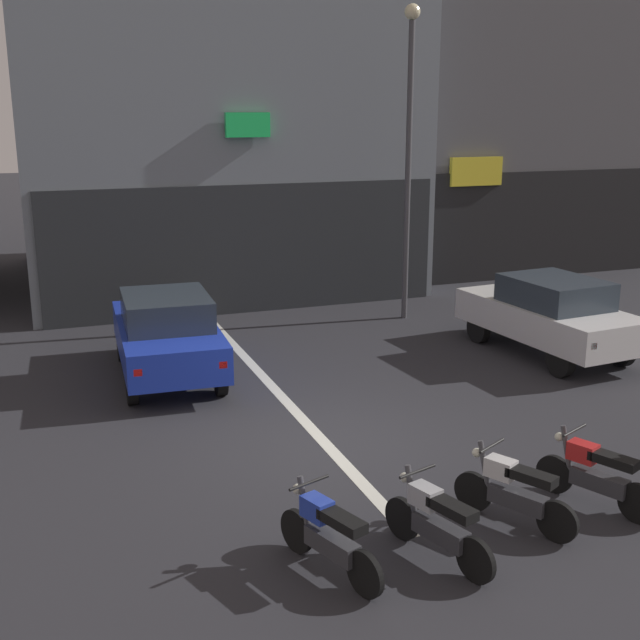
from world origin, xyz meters
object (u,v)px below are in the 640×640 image
motorcycle_red_row_right_mid (595,474)px  car_blue_crossing_near (167,333)px  motorcycle_blue_row_leftmost (328,535)px  car_white_parked_kerbside (550,313)px  street_lamp (409,135)px  motorcycle_white_row_centre (513,491)px  motorcycle_silver_row_left_mid (437,522)px

motorcycle_red_row_right_mid → car_blue_crossing_near: bearing=120.9°
motorcycle_blue_row_leftmost → motorcycle_red_row_right_mid: (3.74, 0.24, 0.00)m
motorcycle_red_row_right_mid → car_white_parked_kerbside: bearing=59.2°
street_lamp → motorcycle_red_row_right_mid: bearing=-101.8°
street_lamp → motorcycle_red_row_right_mid: 10.56m
car_blue_crossing_near → car_white_parked_kerbside: size_ratio=0.99×
car_white_parked_kerbside → motorcycle_red_row_right_mid: 6.78m
motorcycle_blue_row_leftmost → motorcycle_white_row_centre: (2.49, 0.19, 0.00)m
car_white_parked_kerbside → motorcycle_white_row_centre: (-4.71, -5.85, -0.43)m
car_white_parked_kerbside → motorcycle_white_row_centre: 7.53m
car_white_parked_kerbside → motorcycle_white_row_centre: size_ratio=2.80×
car_white_parked_kerbside → motorcycle_blue_row_leftmost: (-7.20, -6.04, -0.43)m
street_lamp → motorcycle_silver_row_left_mid: size_ratio=4.50×
street_lamp → motorcycle_red_row_right_mid: street_lamp is taller
car_white_parked_kerbside → motorcycle_silver_row_left_mid: 8.61m
car_white_parked_kerbside → motorcycle_silver_row_left_mid: car_white_parked_kerbside is taller
motorcycle_blue_row_leftmost → motorcycle_red_row_right_mid: same height
street_lamp → car_blue_crossing_near: bearing=-157.8°
car_blue_crossing_near → motorcycle_blue_row_leftmost: (0.49, -7.29, -0.43)m
car_blue_crossing_near → motorcycle_blue_row_leftmost: car_blue_crossing_near is taller
car_white_parked_kerbside → motorcycle_blue_row_leftmost: size_ratio=2.66×
street_lamp → motorcycle_silver_row_left_mid: street_lamp is taller
motorcycle_white_row_centre → car_white_parked_kerbside: bearing=51.2°
car_white_parked_kerbside → street_lamp: street_lamp is taller
motorcycle_white_row_centre → motorcycle_red_row_right_mid: (1.25, 0.04, 0.00)m
motorcycle_blue_row_leftmost → motorcycle_red_row_right_mid: size_ratio=1.03×
street_lamp → motorcycle_white_row_centre: 10.91m
car_blue_crossing_near → street_lamp: street_lamp is taller
motorcycle_white_row_centre → motorcycle_red_row_right_mid: 1.25m
motorcycle_red_row_right_mid → motorcycle_blue_row_leftmost: bearing=-176.4°
car_blue_crossing_near → car_white_parked_kerbside: 7.79m
car_blue_crossing_near → street_lamp: 7.59m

